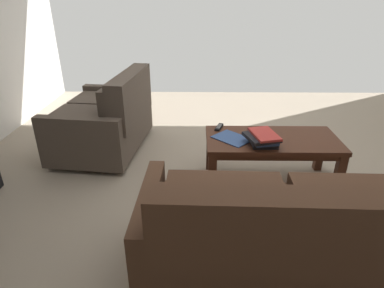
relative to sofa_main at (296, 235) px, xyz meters
The scene contains 7 objects.
ground_plane 1.24m from the sofa_main, 86.85° to the right, with size 5.76×5.78×0.01m, color tan.
sofa_main is the anchor object (origin of this frame).
loveseat_near 2.37m from the sofa_main, 49.83° to the right, with size 0.96×1.27×0.87m.
coffee_table 1.15m from the sofa_main, 94.93° to the right, with size 1.16×0.56×0.45m.
book_stack 1.02m from the sofa_main, 89.17° to the right, with size 0.31×0.32×0.11m.
tv_remote 1.42m from the sofa_main, 75.40° to the right, with size 0.09×0.17×0.02m.
loose_magazine 1.16m from the sofa_main, 77.26° to the right, with size 0.23×0.31×0.01m, color #385693.
Camera 1 is at (0.51, 2.64, 1.62)m, focal length 30.43 mm.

